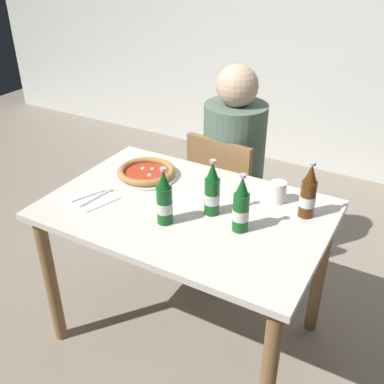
% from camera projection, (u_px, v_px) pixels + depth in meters
% --- Properties ---
extents(ground_plane, '(8.00, 8.00, 0.00)m').
position_uv_depth(ground_plane, '(187.00, 331.00, 2.30)').
color(ground_plane, gray).
extents(back_wall_tiled, '(7.00, 0.10, 2.60)m').
position_uv_depth(back_wall_tiled, '(335.00, 8.00, 3.32)').
color(back_wall_tiled, white).
rests_on(back_wall_tiled, ground_plane).
extents(dining_table_main, '(1.20, 0.80, 0.75)m').
position_uv_depth(dining_table_main, '(186.00, 229.00, 1.99)').
color(dining_table_main, silver).
rests_on(dining_table_main, ground_plane).
extents(chair_behind_table, '(0.44, 0.44, 0.85)m').
position_uv_depth(chair_behind_table, '(227.00, 194.00, 2.56)').
color(chair_behind_table, olive).
rests_on(chair_behind_table, ground_plane).
extents(diner_seated, '(0.34, 0.34, 1.21)m').
position_uv_depth(diner_seated, '(233.00, 175.00, 2.55)').
color(diner_seated, '#2D3342').
rests_on(diner_seated, ground_plane).
extents(pizza_margherita_near, '(0.30, 0.30, 0.04)m').
position_uv_depth(pizza_margherita_near, '(146.00, 172.00, 2.17)').
color(pizza_margherita_near, white).
rests_on(pizza_margherita_near, dining_table_main).
extents(beer_bottle_left, '(0.07, 0.07, 0.25)m').
position_uv_depth(beer_bottle_left, '(212.00, 191.00, 1.84)').
color(beer_bottle_left, '#14591E').
rests_on(beer_bottle_left, dining_table_main).
extents(beer_bottle_center, '(0.07, 0.07, 0.25)m').
position_uv_depth(beer_bottle_center, '(241.00, 207.00, 1.73)').
color(beer_bottle_center, '#14591E').
rests_on(beer_bottle_center, dining_table_main).
extents(beer_bottle_right, '(0.07, 0.07, 0.25)m').
position_uv_depth(beer_bottle_right, '(164.00, 200.00, 1.78)').
color(beer_bottle_right, '#14591E').
rests_on(beer_bottle_right, dining_table_main).
extents(beer_bottle_extra, '(0.07, 0.07, 0.25)m').
position_uv_depth(beer_bottle_extra, '(308.00, 194.00, 1.82)').
color(beer_bottle_extra, '#512D0F').
rests_on(beer_bottle_extra, dining_table_main).
extents(napkin_with_cutlery, '(0.22, 0.22, 0.01)m').
position_uv_depth(napkin_with_cutlery, '(92.00, 197.00, 2.00)').
color(napkin_with_cutlery, white).
rests_on(napkin_with_cutlery, dining_table_main).
extents(paper_cup, '(0.07, 0.07, 0.09)m').
position_uv_depth(paper_cup, '(278.00, 192.00, 1.95)').
color(paper_cup, white).
rests_on(paper_cup, dining_table_main).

